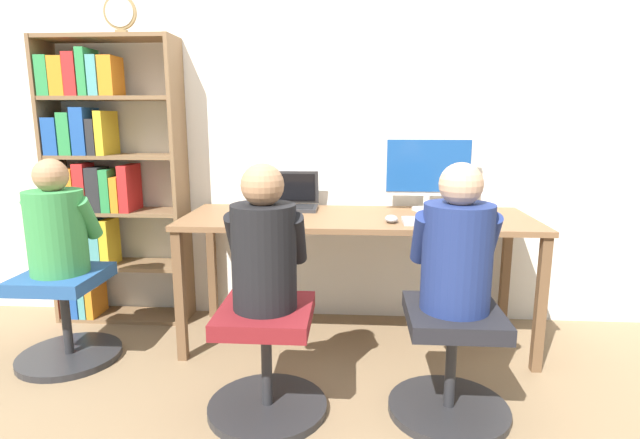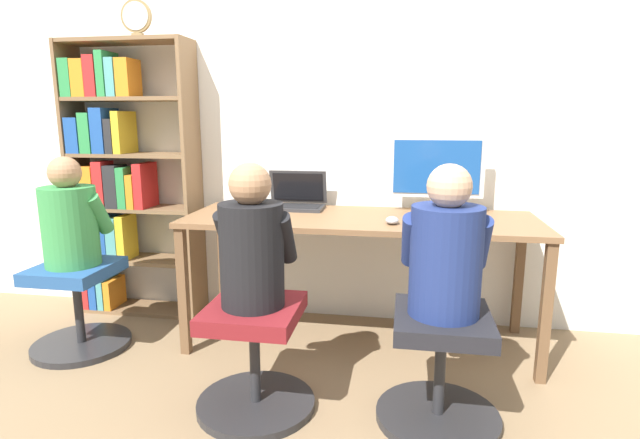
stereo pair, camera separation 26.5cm
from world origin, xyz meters
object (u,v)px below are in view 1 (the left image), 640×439
(keyboard, at_px, (441,221))
(person_at_laptop, at_px, (264,246))
(person_near_shelf, at_px, (57,225))
(office_chair_right, at_px, (267,358))
(office_chair_side, at_px, (66,315))
(laptop, at_px, (288,201))
(person_at_monitor, at_px, (457,247))
(bookshelf, at_px, (99,179))
(desktop_monitor, at_px, (428,170))
(desk_clock, at_px, (120,13))
(office_chair_left, at_px, (451,360))

(keyboard, relative_size, person_at_laptop, 0.64)
(keyboard, height_order, person_near_shelf, person_near_shelf)
(office_chair_right, distance_m, office_chair_side, 1.24)
(laptop, distance_m, person_at_monitor, 1.25)
(bookshelf, bearing_deg, person_at_laptop, -38.95)
(desktop_monitor, xyz_separation_m, keyboard, (0.02, -0.39, -0.23))
(keyboard, height_order, person_at_monitor, person_at_monitor)
(office_chair_right, height_order, bookshelf, bookshelf)
(person_at_laptop, xyz_separation_m, desk_clock, (-0.98, 0.93, 1.12))
(desktop_monitor, height_order, keyboard, desktop_monitor)
(person_at_monitor, height_order, bookshelf, bookshelf)
(office_chair_side, bearing_deg, office_chair_right, -19.69)
(person_at_laptop, relative_size, office_chair_side, 1.16)
(person_at_laptop, height_order, office_chair_side, person_at_laptop)
(bookshelf, bearing_deg, desk_clock, -12.10)
(desktop_monitor, xyz_separation_m, person_at_monitor, (-0.00, -0.93, -0.23))
(office_chair_right, bearing_deg, person_at_laptop, 90.00)
(office_chair_left, bearing_deg, office_chair_side, 169.18)
(desktop_monitor, relative_size, keyboard, 1.38)
(laptop, distance_m, person_near_shelf, 1.27)
(bookshelf, bearing_deg, keyboard, -11.10)
(person_at_laptop, distance_m, office_chair_side, 1.34)
(keyboard, distance_m, desk_clock, 2.17)
(person_at_monitor, xyz_separation_m, person_at_laptop, (-0.81, -0.04, 0.00))
(desktop_monitor, height_order, desk_clock, desk_clock)
(desktop_monitor, relative_size, desk_clock, 2.56)
(desktop_monitor, height_order, office_chair_right, desktop_monitor)
(office_chair_right, bearing_deg, office_chair_left, 2.78)
(laptop, distance_m, keyboard, 0.94)
(office_chair_right, distance_m, person_at_laptop, 0.51)
(bookshelf, xyz_separation_m, office_chair_side, (0.05, -0.57, -0.67))
(laptop, distance_m, bookshelf, 1.20)
(laptop, height_order, desk_clock, desk_clock)
(office_chair_left, bearing_deg, office_chair_right, -177.22)
(desk_clock, distance_m, person_near_shelf, 1.26)
(person_at_monitor, relative_size, office_chair_side, 1.17)
(desktop_monitor, relative_size, office_chair_right, 1.01)
(keyboard, height_order, office_chair_right, keyboard)
(office_chair_left, relative_size, person_near_shelf, 0.89)
(desktop_monitor, distance_m, person_at_laptop, 1.29)
(bookshelf, distance_m, person_near_shelf, 0.60)
(bookshelf, height_order, desk_clock, desk_clock)
(laptop, height_order, person_at_laptop, person_at_laptop)
(desktop_monitor, relative_size, person_near_shelf, 0.90)
(person_near_shelf, bearing_deg, person_at_laptop, -19.69)
(desk_clock, bearing_deg, laptop, 2.01)
(desk_clock, bearing_deg, desktop_monitor, 1.23)
(desk_clock, distance_m, office_chair_side, 1.73)
(laptop, relative_size, person_near_shelf, 0.60)
(desktop_monitor, xyz_separation_m, laptop, (-0.84, -0.01, -0.19))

